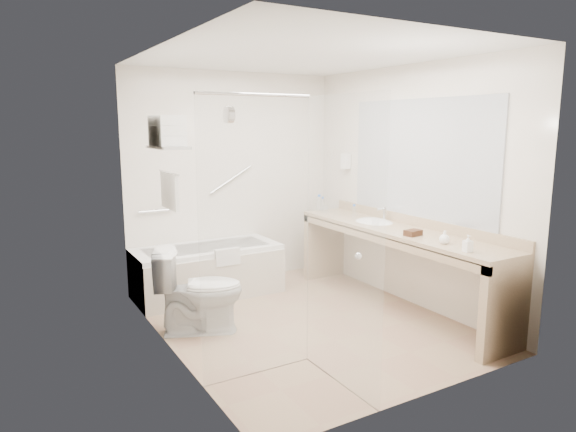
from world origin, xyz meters
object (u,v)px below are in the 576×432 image
bathtub (208,271)px  vanity_counter (396,248)px  toilet (199,291)px  amenity_basket (413,233)px  water_bottle_left (354,212)px

bathtub → vanity_counter: (1.52, -1.39, 0.36)m
vanity_counter → bathtub: bearing=137.6°
toilet → amenity_basket: amenity_basket is taller
vanity_counter → toilet: bearing=167.5°
bathtub → toilet: (-0.45, -0.95, 0.12)m
bathtub → amenity_basket: amenity_basket is taller
bathtub → vanity_counter: bearing=-42.4°
bathtub → toilet: size_ratio=2.01×
vanity_counter → toilet: vanity_counter is taller
water_bottle_left → amenity_basket: bearing=-92.1°
bathtub → amenity_basket: size_ratio=9.85×
water_bottle_left → bathtub: bearing=152.3°
vanity_counter → water_bottle_left: size_ratio=15.91×
toilet → bathtub: bearing=-3.3°
bathtub → water_bottle_left: bearing=-27.7°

